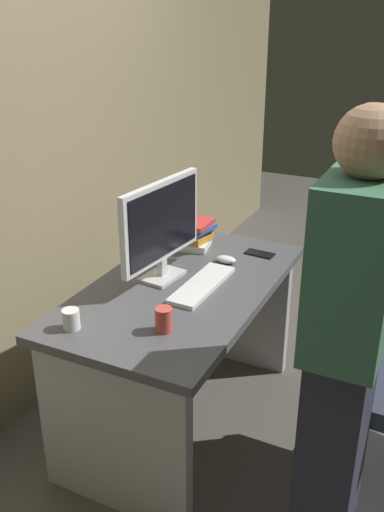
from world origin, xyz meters
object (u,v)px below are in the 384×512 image
cell_phone (260,254)px  office_chair (353,387)px  desk (182,330)px  keyboard (202,285)px  cup_by_monitor (71,319)px  person_at_desk (346,348)px  monitor (161,225)px  cup_near_keyboard (164,320)px  book_stack (195,234)px  mouse (226,259)px

cell_phone → office_chair: bearing=-123.2°
desk → cell_phone: 0.57m
keyboard → cell_phone: keyboard is taller
cup_by_monitor → cell_phone: size_ratio=0.56×
person_at_desk → monitor: (0.39, 0.91, 0.15)m
keyboard → cup_by_monitor: bearing=152.4°
cup_near_keyboard → cell_phone: (0.85, -0.08, -0.04)m
book_stack → office_chair: bearing=-113.6°
person_at_desk → cup_near_keyboard: 0.68m
cup_near_keyboard → desk: bearing=16.8°
desk → keyboard: size_ratio=3.08×
monitor → cup_by_monitor: (-0.55, 0.10, -0.22)m
desk → monitor: (0.03, 0.11, 0.49)m
mouse → book_stack: 0.25m
book_stack → cell_phone: 0.35m
person_at_desk → office_chair: bearing=1.0°
desk → cup_by_monitor: bearing=157.8°
cup_near_keyboard → cell_phone: size_ratio=0.67×
cup_near_keyboard → cell_phone: cup_near_keyboard is taller
cup_near_keyboard → keyboard: bearing=3.6°
office_chair → mouse: size_ratio=9.40×
monitor → mouse: bearing=-35.0°
person_at_desk → cell_phone: person_at_desk is taller
office_chair → keyboard: (0.01, 0.70, 0.32)m
cup_by_monitor → cup_near_keyboard: bearing=-66.7°
person_at_desk → cup_near_keyboard: bearing=91.6°
keyboard → cup_near_keyboard: 0.40m
desk → cup_by_monitor: (-0.52, 0.21, 0.28)m
monitor → keyboard: monitor is taller
cup_by_monitor → cell_phone: bearing=-22.5°
keyboard → cup_near_keyboard: size_ratio=4.43×
cup_near_keyboard → mouse: bearing=2.5°
monitor → cell_phone: size_ratio=3.75×
keyboard → cup_near_keyboard: cup_near_keyboard is taller
keyboard → book_stack: bearing=31.3°
mouse → person_at_desk: bearing=-133.2°
cup_by_monitor → cell_phone: 1.08m
book_stack → mouse: bearing=-116.3°
office_chair → cup_near_keyboard: 0.86m
keyboard → cup_near_keyboard: bearing=-174.8°
mouse → cup_near_keyboard: (-0.69, -0.03, 0.03)m
monitor → desk: bearing=-102.8°
mouse → office_chair: bearing=-112.7°
desk → keyboard: (0.02, -0.09, 0.25)m
desk → office_chair: (0.01, -0.79, -0.07)m
office_chair → keyboard: 0.77m
cell_phone → desk: bearing=162.0°
desk → book_stack: bearing=18.2°
keyboard → cell_phone: bearing=-11.9°
person_at_desk → cup_near_keyboard: size_ratio=16.88×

